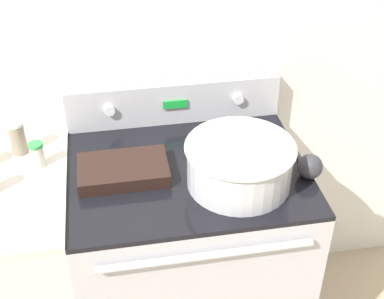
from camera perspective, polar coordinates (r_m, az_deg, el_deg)
The scene contains 9 objects.
kitchen_wall at distance 2.00m, azimuth -2.35°, elevation 12.01°, with size 8.00×0.05×2.50m.
stove_range at distance 2.16m, azimuth -0.45°, elevation -11.64°, with size 0.82×0.69×0.92m.
control_panel at distance 2.05m, azimuth -1.95°, elevation 5.07°, with size 0.82×0.07×0.17m.
side_counter at distance 2.19m, azimuth -18.75°, elevation -13.20°, with size 0.54×0.66×0.93m.
mixing_bowl at distance 1.74m, azimuth 5.09°, elevation -1.36°, with size 0.36×0.36×0.15m.
casserole_dish at distance 1.81m, azimuth -7.36°, elevation -2.11°, with size 0.30×0.19×0.05m.
ladle at distance 1.83m, azimuth 12.34°, elevation -1.65°, with size 0.09×0.32×0.09m.
spice_jar_green_cap at distance 1.88m, azimuth -16.18°, elevation -0.52°, with size 0.05×0.05×0.09m.
spice_jar_white_cap at distance 1.96m, azimuth -18.14°, elevation 1.25°, with size 0.06×0.06×0.13m.
Camera 1 is at (-0.24, -1.12, 2.04)m, focal length 50.00 mm.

